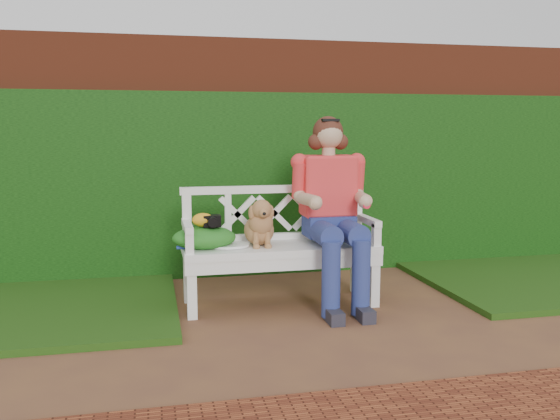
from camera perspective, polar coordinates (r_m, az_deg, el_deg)
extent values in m
plane|color=brown|center=(4.22, 5.92, -11.17)|extent=(60.00, 60.00, 0.00)
cube|color=maroon|center=(5.83, 0.18, 5.18)|extent=(10.00, 0.30, 2.20)
cube|color=#1D5912|center=(5.64, 0.66, 2.54)|extent=(10.00, 0.18, 1.70)
cube|color=#184213|center=(5.00, -25.24, -8.54)|extent=(2.60, 2.00, 0.05)
cube|color=#184213|center=(6.10, 25.11, -5.65)|extent=(2.60, 2.00, 0.05)
cube|color=black|center=(4.47, -6.59, -1.04)|extent=(0.13, 0.10, 0.09)
ellipsoid|color=orange|center=(4.47, -7.42, -0.95)|extent=(0.16, 0.12, 0.10)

